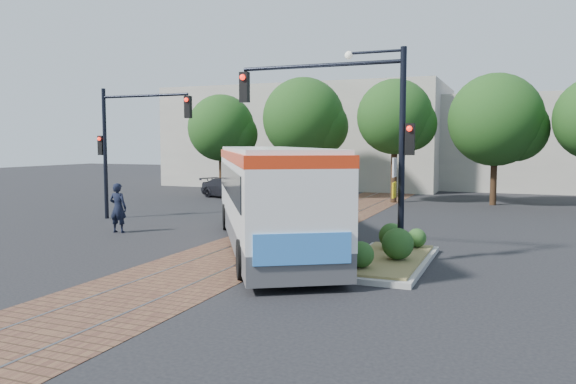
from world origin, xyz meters
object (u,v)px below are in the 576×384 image
object	(u,v)px
parked_car	(229,188)
traffic_island	(390,253)
signal_pole_left	(125,135)
signal_pole_main	(360,121)
officer	(118,208)
city_bus	(268,192)

from	to	relation	value
parked_car	traffic_island	bearing A→B (deg)	-117.37
traffic_island	signal_pole_left	size ratio (longest dim) A/B	0.87
traffic_island	signal_pole_main	bearing A→B (deg)	174.64
traffic_island	signal_pole_left	bearing A→B (deg)	159.64
signal_pole_left	officer	size ratio (longest dim) A/B	3.07
signal_pole_left	officer	world-z (taller)	signal_pole_left
city_bus	parked_car	bearing A→B (deg)	91.34
signal_pole_main	officer	distance (m)	10.73
city_bus	signal_pole_main	bearing A→B (deg)	-49.95
traffic_island	signal_pole_left	world-z (taller)	signal_pole_left
city_bus	parked_car	xyz separation A→B (m)	(-9.23, 14.49, -1.24)
traffic_island	officer	world-z (taller)	officer
traffic_island	signal_pole_main	xyz separation A→B (m)	(-0.96, 0.09, 3.83)
signal_pole_main	signal_pole_left	size ratio (longest dim) A/B	1.00
signal_pole_left	parked_car	size ratio (longest dim) A/B	1.37
signal_pole_left	officer	bearing A→B (deg)	-56.49
officer	parked_car	xyz separation A→B (m)	(-2.58, 14.05, -0.34)
signal_pole_left	parked_car	world-z (taller)	signal_pole_left
officer	city_bus	bearing A→B (deg)	170.96
city_bus	officer	distance (m)	6.73
traffic_island	officer	size ratio (longest dim) A/B	2.66
city_bus	signal_pole_main	world-z (taller)	signal_pole_main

